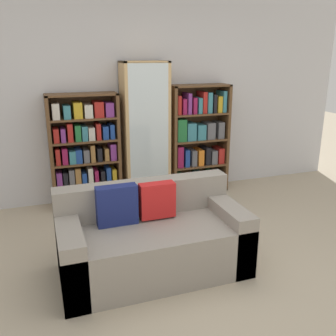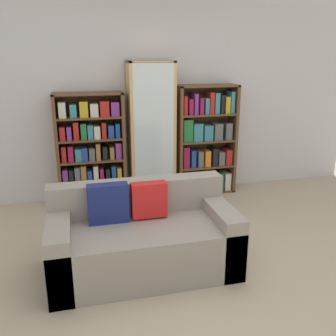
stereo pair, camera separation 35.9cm
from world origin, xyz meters
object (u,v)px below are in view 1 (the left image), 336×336
(bookshelf_left, at_px, (85,153))
(wine_bottle, at_px, (189,201))
(display_cabinet, at_px, (145,133))
(couch, at_px, (152,240))
(bookshelf_right, at_px, (198,141))

(bookshelf_left, height_order, wine_bottle, bookshelf_left)
(bookshelf_left, height_order, display_cabinet, display_cabinet)
(couch, distance_m, bookshelf_left, 1.87)
(bookshelf_left, relative_size, wine_bottle, 3.92)
(display_cabinet, relative_size, wine_bottle, 4.95)
(bookshelf_right, height_order, wine_bottle, bookshelf_right)
(display_cabinet, height_order, wine_bottle, display_cabinet)
(display_cabinet, distance_m, bookshelf_right, 0.79)
(couch, relative_size, bookshelf_right, 1.09)
(display_cabinet, bearing_deg, wine_bottle, -62.78)
(wine_bottle, bearing_deg, bookshelf_left, 148.55)
(display_cabinet, height_order, bookshelf_right, display_cabinet)
(bookshelf_left, height_order, bookshelf_right, bookshelf_right)
(wine_bottle, bearing_deg, couch, -126.89)
(couch, xyz_separation_m, display_cabinet, (0.46, 1.77, 0.61))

